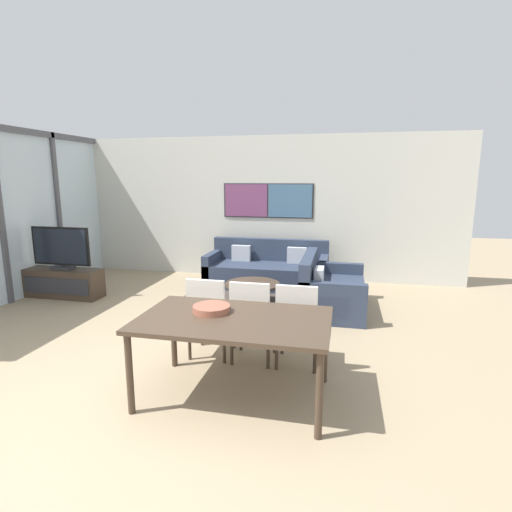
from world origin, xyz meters
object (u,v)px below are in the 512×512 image
television (61,248)px  sofa_main (267,271)px  dining_table (234,325)px  dining_chair_right (297,321)px  dining_chair_left (210,313)px  tv_console (64,283)px  dining_chair_centre (252,317)px  coffee_table (252,289)px  fruit_bowl (212,308)px  sofa_side (328,292)px

television → sofa_main: (3.22, 1.50, -0.56)m
dining_table → dining_chair_right: 0.89m
sofa_main → dining_chair_left: dining_chair_left is taller
tv_console → dining_chair_centre: 4.04m
coffee_table → dining_chair_centre: size_ratio=0.93×
tv_console → television: (0.00, 0.00, 0.59)m
coffee_table → dining_chair_left: (-0.05, -1.90, 0.24)m
coffee_table → fruit_bowl: (0.19, -2.54, 0.52)m
television → dining_chair_centre: size_ratio=1.13×
tv_console → dining_chair_right: dining_chair_right is taller
coffee_table → dining_chair_left: 1.92m
tv_console → sofa_main: (3.22, 1.50, 0.03)m
sofa_main → television: bearing=-155.1°
fruit_bowl → dining_table: bearing=-23.8°
tv_console → dining_chair_right: (4.15, -1.71, 0.27)m
dining_table → dining_chair_left: size_ratio=1.84×
television → dining_chair_right: bearing=-22.4°
sofa_side → dining_chair_right: 2.02m
sofa_main → dining_chair_centre: (0.44, -3.20, 0.24)m
coffee_table → dining_table: (0.44, -2.65, 0.42)m
dining_table → dining_chair_right: dining_chair_right is taller
tv_console → sofa_main: bearing=24.9°
sofa_main → dining_chair_centre: dining_chair_centre is taller
sofa_main → fruit_bowl: 3.85m
dining_chair_right → fruit_bowl: 1.00m
dining_chair_right → dining_chair_centre: bearing=179.2°
coffee_table → tv_console: bearing=-176.0°
dining_chair_centre → dining_table: bearing=-90.0°
television → dining_table: size_ratio=0.62×
sofa_side → dining_chair_right: (-0.24, -1.99, 0.24)m
television → coffee_table: (3.22, 0.22, -0.56)m
sofa_side → dining_chair_left: dining_chair_left is taller
sofa_main → dining_table: sofa_main is taller
fruit_bowl → television: bearing=145.8°
tv_console → dining_table: 4.41m
dining_chair_centre → sofa_main: bearing=97.8°
tv_console → sofa_side: 4.40m
television → sofa_side: television is taller
television → dining_chair_left: size_ratio=1.13×
dining_table → fruit_bowl: size_ratio=4.92×
television → sofa_main: bearing=24.9°
sofa_main → coffee_table: (0.00, -1.27, 0.00)m
sofa_side → dining_chair_left: bearing=148.0°
tv_console → sofa_main: size_ratio=0.58×
dining_table → dining_chair_left: dining_chair_left is taller
television → dining_table: 4.39m
television → dining_table: television is taller
tv_console → coffee_table: (3.22, 0.22, 0.03)m
television → dining_chair_left: (3.17, -1.68, -0.32)m
sofa_side → dining_chair_centre: bearing=159.7°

